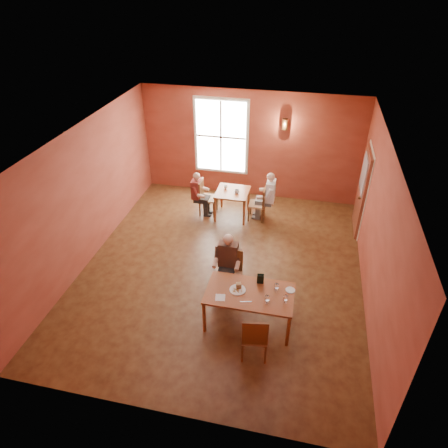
% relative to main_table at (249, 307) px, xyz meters
% --- Properties ---
extents(ground, '(6.00, 7.00, 0.01)m').
position_rel_main_table_xyz_m(ground, '(-0.83, 1.42, -0.37)').
color(ground, brown).
rests_on(ground, ground).
extents(wall_back, '(6.00, 0.04, 3.00)m').
position_rel_main_table_xyz_m(wall_back, '(-0.83, 4.92, 1.13)').
color(wall_back, brown).
rests_on(wall_back, ground).
extents(wall_front, '(6.00, 0.04, 3.00)m').
position_rel_main_table_xyz_m(wall_front, '(-0.83, -2.08, 1.13)').
color(wall_front, brown).
rests_on(wall_front, ground).
extents(wall_left, '(0.04, 7.00, 3.00)m').
position_rel_main_table_xyz_m(wall_left, '(-3.83, 1.42, 1.13)').
color(wall_left, brown).
rests_on(wall_left, ground).
extents(wall_right, '(0.04, 7.00, 3.00)m').
position_rel_main_table_xyz_m(wall_right, '(2.17, 1.42, 1.13)').
color(wall_right, brown).
rests_on(wall_right, ground).
extents(ceiling, '(6.00, 7.00, 0.04)m').
position_rel_main_table_xyz_m(ceiling, '(-0.83, 1.42, 2.63)').
color(ceiling, white).
rests_on(ceiling, wall_back).
extents(window, '(1.36, 0.10, 1.96)m').
position_rel_main_table_xyz_m(window, '(-1.63, 4.87, 1.33)').
color(window, white).
rests_on(window, wall_back).
extents(door, '(0.12, 1.04, 2.10)m').
position_rel_main_table_xyz_m(door, '(2.11, 3.72, 0.68)').
color(door, maroon).
rests_on(door, ground).
extents(wall_sconce, '(0.16, 0.16, 0.28)m').
position_rel_main_table_xyz_m(wall_sconce, '(0.07, 4.82, 1.83)').
color(wall_sconce, brown).
rests_on(wall_sconce, wall_back).
extents(main_table, '(1.58, 0.89, 0.74)m').
position_rel_main_table_xyz_m(main_table, '(0.00, 0.00, 0.00)').
color(main_table, brown).
rests_on(main_table, ground).
extents(chair_diner_main, '(0.44, 0.44, 1.00)m').
position_rel_main_table_xyz_m(chair_diner_main, '(-0.50, 0.65, 0.13)').
color(chair_diner_main, '#472A0E').
rests_on(chair_diner_main, ground).
extents(diner_main, '(0.50, 0.50, 1.26)m').
position_rel_main_table_xyz_m(diner_main, '(-0.50, 0.62, 0.26)').
color(diner_main, black).
rests_on(diner_main, ground).
extents(chair_empty, '(0.48, 0.48, 0.96)m').
position_rel_main_table_xyz_m(chair_empty, '(0.20, -0.70, 0.11)').
color(chair_empty, brown).
rests_on(chair_empty, ground).
extents(plate_food, '(0.35, 0.35, 0.04)m').
position_rel_main_table_xyz_m(plate_food, '(-0.23, 0.01, 0.39)').
color(plate_food, white).
rests_on(plate_food, main_table).
extents(sandwich, '(0.11, 0.11, 0.10)m').
position_rel_main_table_xyz_m(sandwich, '(-0.22, 0.06, 0.42)').
color(sandwich, tan).
rests_on(sandwich, main_table).
extents(goblet_a, '(0.09, 0.09, 0.18)m').
position_rel_main_table_xyz_m(goblet_a, '(0.46, 0.14, 0.46)').
color(goblet_a, white).
rests_on(goblet_a, main_table).
extents(goblet_b, '(0.08, 0.08, 0.18)m').
position_rel_main_table_xyz_m(goblet_b, '(0.64, -0.13, 0.46)').
color(goblet_b, white).
rests_on(goblet_b, main_table).
extents(goblet_c, '(0.08, 0.08, 0.19)m').
position_rel_main_table_xyz_m(goblet_c, '(0.33, -0.21, 0.47)').
color(goblet_c, white).
rests_on(goblet_c, main_table).
extents(menu_stand, '(0.13, 0.08, 0.20)m').
position_rel_main_table_xyz_m(menu_stand, '(0.15, 0.29, 0.47)').
color(menu_stand, black).
rests_on(menu_stand, main_table).
extents(knife, '(0.21, 0.06, 0.00)m').
position_rel_main_table_xyz_m(knife, '(-0.03, -0.24, 0.37)').
color(knife, silver).
rests_on(knife, main_table).
extents(napkin, '(0.20, 0.20, 0.01)m').
position_rel_main_table_xyz_m(napkin, '(-0.49, -0.24, 0.37)').
color(napkin, white).
rests_on(napkin, main_table).
extents(side_plate, '(0.22, 0.22, 0.01)m').
position_rel_main_table_xyz_m(side_plate, '(0.71, 0.21, 0.38)').
color(side_plate, white).
rests_on(side_plate, main_table).
extents(second_table, '(0.83, 0.83, 0.74)m').
position_rel_main_table_xyz_m(second_table, '(-1.05, 3.63, -0.00)').
color(second_table, brown).
rests_on(second_table, ground).
extents(chair_diner_white, '(0.40, 0.40, 0.91)m').
position_rel_main_table_xyz_m(chair_diner_white, '(-0.40, 3.63, 0.08)').
color(chair_diner_white, brown).
rests_on(chair_diner_white, ground).
extents(diner_white, '(0.51, 0.51, 1.27)m').
position_rel_main_table_xyz_m(diner_white, '(-0.37, 3.63, 0.26)').
color(diner_white, silver).
rests_on(diner_white, ground).
extents(chair_diner_maroon, '(0.42, 0.42, 0.95)m').
position_rel_main_table_xyz_m(chair_diner_maroon, '(-1.70, 3.63, 0.11)').
color(chair_diner_maroon, '#542C14').
rests_on(chair_diner_maroon, ground).
extents(diner_maroon, '(0.47, 0.47, 1.16)m').
position_rel_main_table_xyz_m(diner_maroon, '(-1.73, 3.63, 0.21)').
color(diner_maroon, maroon).
rests_on(diner_maroon, ground).
extents(cup_a, '(0.16, 0.16, 0.10)m').
position_rel_main_table_xyz_m(cup_a, '(-0.92, 3.55, 0.41)').
color(cup_a, silver).
rests_on(cup_a, second_table).
extents(cup_b, '(0.12, 0.12, 0.09)m').
position_rel_main_table_xyz_m(cup_b, '(-1.25, 3.73, 0.41)').
color(cup_b, white).
rests_on(cup_b, second_table).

